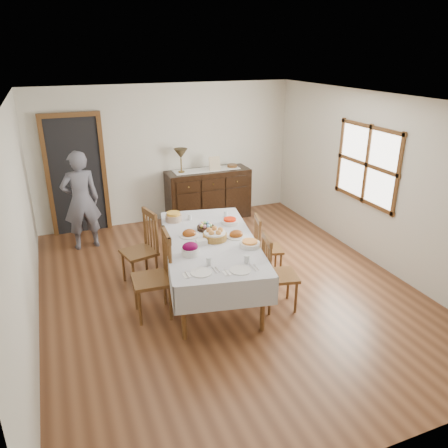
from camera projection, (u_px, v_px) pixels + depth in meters
name	position (u px, v px, depth m)	size (l,w,h in m)	color
ground	(227.00, 288.00, 6.24)	(6.00, 6.00, 0.00)	brown
room_shell	(205.00, 170.00, 5.94)	(5.02, 6.02, 2.65)	white
dining_table	(210.00, 246.00, 5.87)	(1.62, 2.53, 0.81)	#BAB9BE
chair_left_near	(156.00, 274.00, 5.43)	(0.50, 0.50, 1.12)	brown
chair_left_far	(142.00, 247.00, 6.23)	(0.53, 0.53, 1.07)	brown
chair_right_near	(276.00, 272.00, 5.60)	(0.51, 0.51, 1.02)	brown
chair_right_far	(265.00, 246.00, 6.45)	(0.48, 0.48, 0.94)	brown
sideboard	(208.00, 194.00, 8.64)	(1.64, 0.59, 0.98)	black
person	(81.00, 197.00, 7.20)	(0.56, 0.36, 1.79)	slate
bread_basket	(215.00, 235.00, 5.81)	(0.32, 0.32, 0.17)	olive
egg_basket	(206.00, 227.00, 6.15)	(0.25, 0.25, 0.10)	black
ham_platter_a	(189.00, 234.00, 5.94)	(0.28, 0.28, 0.11)	silver
ham_platter_b	(236.00, 235.00, 5.92)	(0.28, 0.28, 0.11)	silver
beet_bowl	(190.00, 249.00, 5.39)	(0.22, 0.22, 0.16)	silver
carrot_bowl	(230.00, 221.00, 6.35)	(0.24, 0.24, 0.09)	silver
pineapple_bowl	(173.00, 217.00, 6.45)	(0.24, 0.24, 0.13)	tan
casserole_dish	(250.00, 244.00, 5.63)	(0.27, 0.27, 0.08)	silver
butter_dish	(202.00, 242.00, 5.68)	(0.15, 0.12, 0.07)	silver
setting_left	(203.00, 269.00, 5.03)	(0.44, 0.31, 0.10)	silver
setting_right	(242.00, 266.00, 5.08)	(0.44, 0.31, 0.10)	silver
glass_far_a	(190.00, 217.00, 6.50)	(0.06, 0.06, 0.09)	silver
glass_far_b	(226.00, 214.00, 6.59)	(0.06, 0.06, 0.10)	silver
runner	(207.00, 170.00, 8.48)	(1.30, 0.35, 0.01)	white
table_lamp	(181.00, 154.00, 8.16)	(0.26, 0.26, 0.46)	brown
picture_frame	(215.00, 164.00, 8.36)	(0.22, 0.08, 0.28)	tan
deco_bowl	(232.00, 166.00, 8.65)	(0.20, 0.20, 0.06)	brown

